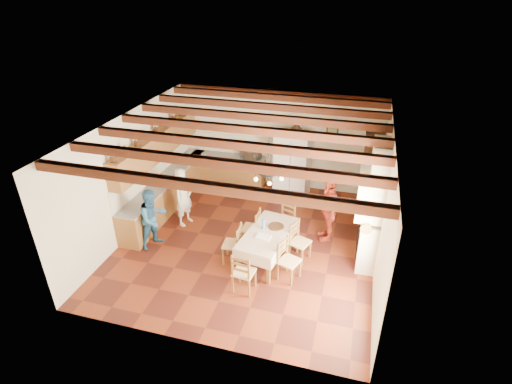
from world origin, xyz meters
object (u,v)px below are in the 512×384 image
at_px(chair_end_near, 244,271).
at_px(hutch, 371,177).
at_px(chair_left_far, 251,227).
at_px(chair_left_near, 232,243).
at_px(refrigerator, 293,165).
at_px(microwave, 251,154).
at_px(chair_right_far, 300,242).
at_px(chair_end_far, 285,219).
at_px(chair_right_near, 289,261).
at_px(person_man, 184,197).
at_px(person_woman_blue, 153,218).
at_px(dining_table, 267,235).
at_px(person_woman_red, 328,209).

bearing_deg(chair_end_near, hutch, -115.23).
bearing_deg(chair_left_far, chair_left_near, -16.65).
relative_size(refrigerator, microwave, 3.49).
height_order(chair_left_near, chair_right_far, same).
height_order(chair_left_far, chair_end_far, same).
distance_m(chair_right_near, chair_end_far, 1.65).
distance_m(person_man, microwave, 2.80).
bearing_deg(chair_left_near, chair_end_near, 28.13).
bearing_deg(person_woman_blue, microwave, 4.67).
xyz_separation_m(chair_end_near, chair_end_far, (0.39, 2.19, 0.00)).
xyz_separation_m(hutch, chair_right_far, (-1.43, -2.55, -0.61)).
bearing_deg(chair_right_near, chair_left_far, 68.43).
distance_m(dining_table, chair_right_far, 0.77).
height_order(refrigerator, chair_right_far, refrigerator).
height_order(chair_left_far, person_man, person_man).
distance_m(hutch, chair_left_far, 3.57).
relative_size(chair_left_near, chair_left_far, 1.00).
bearing_deg(person_woman_blue, chair_end_near, -86.00).
distance_m(chair_left_near, person_woman_red, 2.50).
distance_m(chair_end_far, person_woman_blue, 3.19).
bearing_deg(refrigerator, dining_table, -84.32).
bearing_deg(chair_right_far, chair_end_far, 53.87).
xyz_separation_m(person_man, person_woman_red, (3.67, 0.31, 0.05)).
height_order(chair_right_near, chair_right_far, same).
bearing_deg(hutch, chair_left_far, -143.24).
bearing_deg(chair_left_far, chair_end_near, 11.81).
relative_size(person_man, person_woman_blue, 1.06).
bearing_deg(chair_right_near, person_woman_blue, 103.78).
bearing_deg(chair_right_near, person_woman_red, 1.30).
distance_m(dining_table, microwave, 3.82).
relative_size(chair_end_far, person_woman_red, 0.57).
xyz_separation_m(hutch, microwave, (-3.56, 0.75, -0.04)).
relative_size(chair_right_far, person_woman_red, 0.57).
bearing_deg(chair_left_near, chair_left_far, 158.41).
height_order(refrigerator, person_man, refrigerator).
xyz_separation_m(refrigerator, chair_end_near, (-0.16, -4.36, -0.48)).
bearing_deg(chair_left_far, chair_end_far, 130.83).
bearing_deg(person_woman_red, chair_right_near, -37.14).
height_order(chair_right_near, microwave, microwave).
bearing_deg(person_woman_blue, person_woman_red, -45.81).
xyz_separation_m(dining_table, person_woman_red, (1.20, 1.25, 0.18)).
relative_size(refrigerator, chair_left_far, 2.01).
bearing_deg(chair_end_near, microwave, -69.56).
bearing_deg(chair_right_far, chair_right_near, -166.83).
distance_m(refrigerator, microwave, 1.39).
xyz_separation_m(dining_table, chair_right_far, (0.71, 0.22, -0.19)).
bearing_deg(refrigerator, hutch, -7.43).
relative_size(dining_table, person_woman_blue, 1.22).
relative_size(chair_end_far, person_man, 0.60).
relative_size(hutch, microwave, 3.95).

